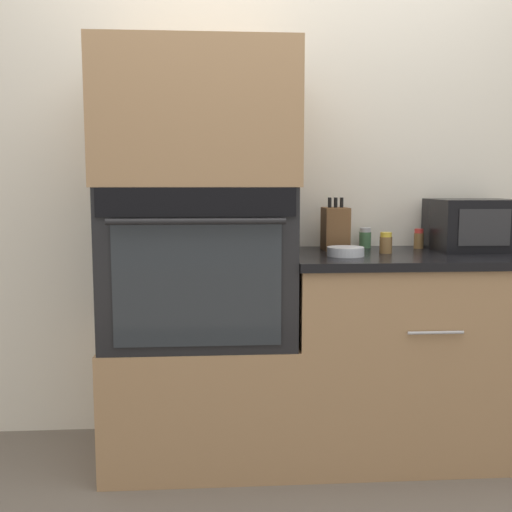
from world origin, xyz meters
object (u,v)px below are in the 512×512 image
Objects in this scene: condiment_jar_near at (419,239)px; knife_block at (335,229)px; condiment_jar_mid at (386,243)px; microwave at (473,225)px; bowl at (345,251)px; wall_oven at (199,263)px; condiment_jar_far at (365,238)px.

knife_block is at bearing -173.59° from condiment_jar_near.
knife_block is 0.24m from condiment_jar_mid.
condiment_jar_mid is at bearing -138.96° from condiment_jar_near.
condiment_jar_mid is (-0.21, -0.18, -0.00)m from condiment_jar_near.
microwave is 2.35× the size of bowl.
knife_block is 0.41m from condiment_jar_near.
microwave reaches higher than bowl.
microwave is 3.98× the size of condiment_jar_mid.
wall_oven is at bearing -169.21° from condiment_jar_near.
wall_oven is at bearing -179.17° from condiment_jar_mid.
bowl is at bearing -163.87° from microwave.
condiment_jar_far is at bearing 29.14° from knife_block.
bowl is 0.35m from condiment_jar_far.
bowl is 1.64× the size of condiment_jar_far.
microwave is 0.24m from condiment_jar_near.
bowl is (0.61, -0.07, 0.05)m from wall_oven.
wall_oven is 0.61m from bowl.
condiment_jar_far reaches higher than condiment_jar_mid.
condiment_jar_far is at bearing 164.18° from microwave.
condiment_jar_far is (-0.24, 0.04, 0.00)m from condiment_jar_near.
condiment_jar_near is 0.97× the size of condiment_jar_far.
microwave reaches higher than condiment_jar_far.
microwave is at bearing -21.44° from condiment_jar_near.
wall_oven reaches higher than knife_block.
microwave is 0.65m from bowl.
condiment_jar_far is at bearing 98.46° from condiment_jar_mid.
condiment_jar_mid is (0.19, 0.08, 0.03)m from bowl.
bowl is at bearing -90.00° from knife_block.
condiment_jar_near is (-0.22, 0.09, -0.07)m from microwave.
condiment_jar_mid is at bearing -81.54° from condiment_jar_far.
condiment_jar_near is at bearing 158.56° from microwave.
condiment_jar_far is at bearing 62.55° from bowl.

